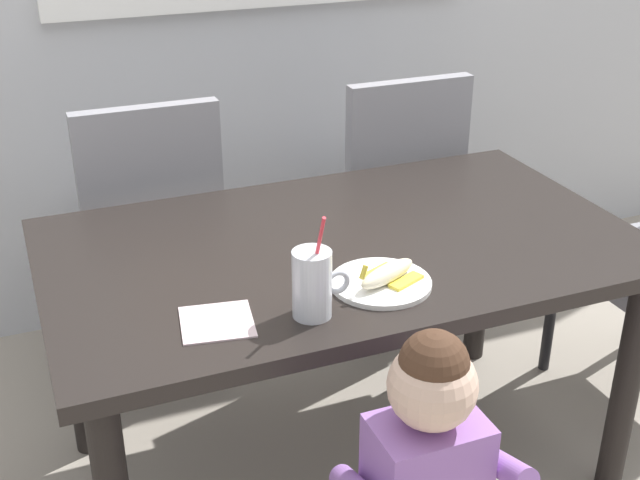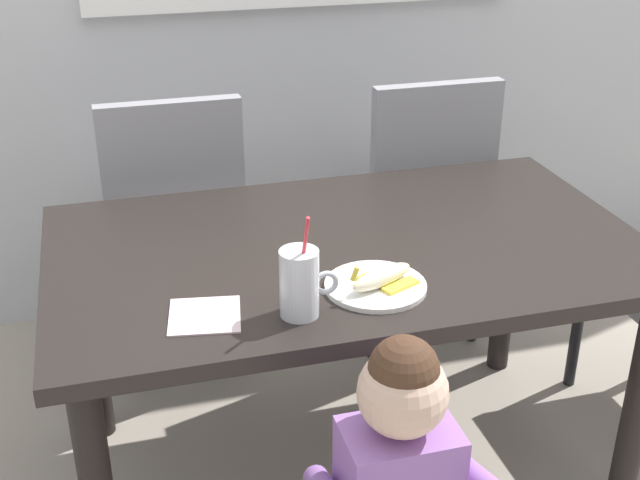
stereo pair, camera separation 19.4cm
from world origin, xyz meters
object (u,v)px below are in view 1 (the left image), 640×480
toddler_standing (427,470)px  peeled_banana (386,274)px  snack_plate (381,283)px  dining_chair_left (149,226)px  dining_chair_right (390,192)px  paper_napkin (217,322)px  dining_table (342,274)px  milk_cup (313,287)px

toddler_standing → peeled_banana: toddler_standing is taller
toddler_standing → snack_plate: (0.08, 0.39, 0.20)m
toddler_standing → dining_chair_left: bearing=102.3°
dining_chair_left → snack_plate: (0.36, -0.90, 0.19)m
dining_chair_left → snack_plate: 0.99m
dining_chair_left → peeled_banana: bearing=112.0°
dining_chair_right → toddler_standing: dining_chair_right is taller
dining_chair_left → paper_napkin: size_ratio=6.40×
dining_table → toddler_standing: bearing=-98.2°
dining_chair_right → milk_cup: size_ratio=3.90×
dining_chair_right → peeled_banana: 1.01m
snack_plate → paper_napkin: (-0.39, -0.02, -0.00)m
dining_table → snack_plate: (-0.01, -0.24, 0.10)m
toddler_standing → peeled_banana: 0.45m
milk_cup → snack_plate: size_ratio=1.07×
toddler_standing → paper_napkin: toddler_standing is taller
milk_cup → dining_table: bearing=56.7°
dining_table → dining_chair_right: (0.45, 0.63, -0.09)m
dining_chair_right → snack_plate: (-0.46, -0.87, 0.19)m
dining_table → toddler_standing: 0.64m
toddler_standing → snack_plate: size_ratio=3.64×
snack_plate → dining_table: bearing=87.6°
toddler_standing → paper_napkin: bearing=129.9°
milk_cup → dining_chair_right: bearing=55.2°
milk_cup → peeled_banana: milk_cup is taller
dining_chair_right → milk_cup: 1.17m
dining_chair_left → toddler_standing: size_ratio=1.15×
dining_chair_right → peeled_banana: bearing=62.9°
peeled_banana → paper_napkin: size_ratio=1.17×
dining_chair_left → paper_napkin: bearing=88.3°
toddler_standing → paper_napkin: (-0.31, 0.37, 0.20)m
dining_chair_left → snack_plate: size_ratio=4.17×
dining_table → paper_napkin: size_ratio=9.86×
peeled_banana → dining_chair_right: bearing=62.9°
dining_chair_left → peeled_banana: dining_chair_left is taller
dining_chair_right → toddler_standing: size_ratio=1.15×
peeled_banana → toddler_standing: bearing=-103.2°
paper_napkin → snack_plate: bearing=2.8°
dining_chair_right → toddler_standing: bearing=66.8°
dining_chair_left → toddler_standing: bearing=102.3°
dining_chair_left → paper_napkin: 0.94m
dining_chair_left → snack_plate: dining_chair_left is taller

